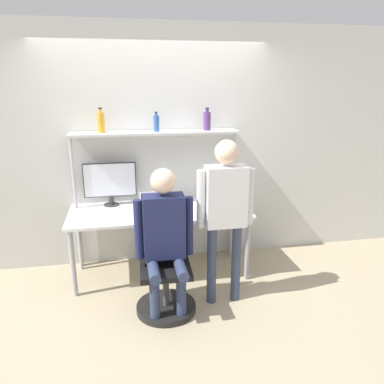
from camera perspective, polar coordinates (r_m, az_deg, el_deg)
The scene contains 13 objects.
ground_plane at distance 4.02m, azimuth -4.08°, elevation -14.74°, with size 12.00×12.00×0.00m, color tan.
wall_back at distance 4.32m, azimuth -5.74°, elevation 6.68°, with size 8.00×0.06×2.70m.
desk at distance 4.09m, azimuth -4.95°, elevation -3.62°, with size 1.92×0.77×0.74m.
shelf_unit at distance 4.14m, azimuth -5.53°, elevation 6.42°, with size 1.83×0.27×1.56m.
monitor at distance 4.23m, azimuth -12.39°, elevation 1.55°, with size 0.58×0.17×0.49m.
laptop at distance 3.91m, azimuth -5.58°, elevation -2.57°, with size 0.32×0.24×0.23m.
cell_phone at distance 3.95m, azimuth -1.83°, elevation -3.20°, with size 0.07×0.15×0.01m.
office_chair at distance 3.62m, azimuth -4.08°, elevation -13.46°, with size 0.56×0.56×0.91m.
person_seated at distance 3.34m, azimuth -4.20°, elevation -6.03°, with size 0.53×0.47×1.37m.
person_standing at distance 3.44m, azimuth 5.12°, elevation -1.73°, with size 0.54×0.22×1.59m.
bottle_blue at distance 4.10m, azimuth -5.46°, elevation 10.41°, with size 0.06×0.06×0.21m.
bottle_purple at distance 4.19m, azimuth 2.31°, elevation 10.81°, with size 0.08×0.08×0.25m.
bottle_amber at distance 4.09m, azimuth -13.70°, elevation 10.30°, with size 0.08×0.08×0.26m.
Camera 1 is at (-0.36, -3.42, 2.09)m, focal length 35.00 mm.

